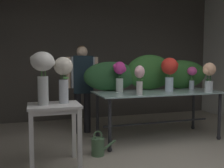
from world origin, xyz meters
name	(u,v)px	position (x,y,z in m)	size (l,w,h in m)	color
ground_plane	(131,138)	(0.00, 1.83, 0.00)	(8.04, 8.04, 0.00)	#9E9384
wall_back	(102,53)	(0.00, 3.65, 1.50)	(5.61, 0.12, 3.00)	#4C4742
display_table_glass	(158,98)	(0.42, 1.68, 0.68)	(2.10, 0.91, 0.80)	#A7C8C6
side_table_white	(54,114)	(-1.32, 1.05, 0.65)	(0.62, 0.51, 0.77)	white
florist	(82,80)	(-0.71, 2.41, 0.97)	(0.59, 0.24, 1.58)	#232328
foliage_backdrop	(153,74)	(0.49, 2.01, 1.07)	(2.36, 0.31, 0.62)	#28562D
vase_magenta_snapdragons	(120,74)	(-0.21, 1.80, 1.09)	(0.23, 0.19, 0.50)	silver
vase_peach_roses	(209,74)	(1.18, 1.38, 1.08)	(0.23, 0.21, 0.48)	silver
vase_fuchsia_carnations	(192,75)	(1.18, 1.84, 1.05)	(0.17, 0.17, 0.40)	silver
vase_scarlet_anemones	(170,70)	(0.61, 1.64, 1.15)	(0.28, 0.27, 0.56)	silver
vase_blush_dahlias	(139,78)	(-0.06, 1.36, 1.05)	(0.16, 0.15, 0.44)	silver
vase_white_roses_tall	(43,70)	(-1.44, 1.05, 1.18)	(0.29, 0.27, 0.64)	silver
vase_cream_lisianthus_tall	(64,75)	(-1.19, 1.11, 1.13)	(0.23, 0.23, 0.57)	silver
watering_can	(98,146)	(-0.72, 1.24, 0.13)	(0.35, 0.18, 0.34)	#4C704C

